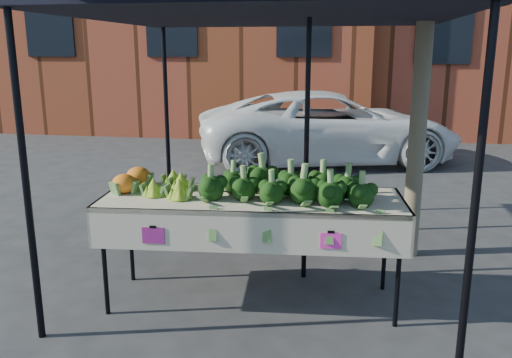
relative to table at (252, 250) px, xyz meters
name	(u,v)px	position (x,y,z in m)	size (l,w,h in m)	color
ground	(280,307)	(0.24, -0.07, -0.45)	(90.00, 90.00, 0.00)	#272729
table	(252,250)	(0.00, 0.00, 0.00)	(2.46, 1.00, 0.90)	beige
canopy	(268,127)	(0.04, 0.63, 0.92)	(3.16, 3.16, 2.74)	black
broccoli_heap	(287,181)	(0.28, 0.03, 0.59)	(1.38, 0.58, 0.27)	black
romanesco_cluster	(173,180)	(-0.66, 0.04, 0.55)	(0.44, 0.58, 0.21)	#92B926
cauliflower_pair	(131,179)	(-1.03, 0.07, 0.54)	(0.24, 0.44, 0.19)	orange
vehicle	(332,31)	(0.41, 5.77, 1.93)	(2.20, 1.32, 4.76)	white
street_tree	(427,10)	(1.41, 1.30, 1.95)	(2.43, 2.43, 4.79)	#1E4C14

